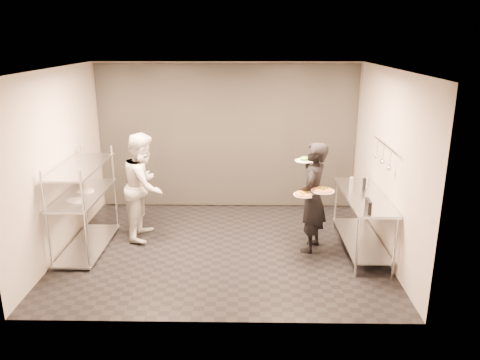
{
  "coord_description": "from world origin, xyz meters",
  "views": [
    {
      "loc": [
        0.39,
        -6.79,
        3.25
      ],
      "look_at": [
        0.28,
        0.16,
        1.1
      ],
      "focal_mm": 35.0,
      "sensor_mm": 36.0,
      "label": 1
    }
  ],
  "objects_px": {
    "salad_plate": "(304,160)",
    "bottle_green": "(351,184)",
    "pos_monitor": "(368,206)",
    "bottle_clear": "(367,183)",
    "pass_rack": "(84,203)",
    "prep_counter": "(363,213)",
    "waiter": "(313,198)",
    "pizza_plate_near": "(304,194)",
    "pizza_plate_far": "(323,190)",
    "bottle_dark": "(364,184)",
    "chef": "(144,186)"
  },
  "relations": [
    {
      "from": "chef",
      "to": "waiter",
      "type": "bearing_deg",
      "value": -97.17
    },
    {
      "from": "prep_counter",
      "to": "pizza_plate_near",
      "type": "distance_m",
      "value": 1.05
    },
    {
      "from": "pos_monitor",
      "to": "waiter",
      "type": "bearing_deg",
      "value": 134.28
    },
    {
      "from": "pizza_plate_far",
      "to": "salad_plate",
      "type": "bearing_deg",
      "value": 117.89
    },
    {
      "from": "prep_counter",
      "to": "bottle_dark",
      "type": "relative_size",
      "value": 9.42
    },
    {
      "from": "pos_monitor",
      "to": "pizza_plate_near",
      "type": "bearing_deg",
      "value": 151.72
    },
    {
      "from": "waiter",
      "to": "bottle_clear",
      "type": "xyz_separation_m",
      "value": [
        0.92,
        0.34,
        0.14
      ]
    },
    {
      "from": "pass_rack",
      "to": "pizza_plate_near",
      "type": "xyz_separation_m",
      "value": [
        3.38,
        -0.23,
        0.24
      ]
    },
    {
      "from": "pass_rack",
      "to": "bottle_clear",
      "type": "xyz_separation_m",
      "value": [
        4.46,
        0.36,
        0.24
      ]
    },
    {
      "from": "salad_plate",
      "to": "bottle_green",
      "type": "distance_m",
      "value": 0.83
    },
    {
      "from": "pizza_plate_far",
      "to": "bottle_dark",
      "type": "height_order",
      "value": "bottle_dark"
    },
    {
      "from": "bottle_clear",
      "to": "bottle_dark",
      "type": "bearing_deg",
      "value": -126.69
    },
    {
      "from": "pass_rack",
      "to": "pos_monitor",
      "type": "distance_m",
      "value": 4.28
    },
    {
      "from": "salad_plate",
      "to": "pizza_plate_near",
      "type": "bearing_deg",
      "value": -95.22
    },
    {
      "from": "pass_rack",
      "to": "salad_plate",
      "type": "xyz_separation_m",
      "value": [
        3.43,
        0.27,
        0.63
      ]
    },
    {
      "from": "chef",
      "to": "bottle_clear",
      "type": "bearing_deg",
      "value": -89.33
    },
    {
      "from": "pos_monitor",
      "to": "chef",
      "type": "bearing_deg",
      "value": 162.53
    },
    {
      "from": "bottle_clear",
      "to": "waiter",
      "type": "bearing_deg",
      "value": -159.54
    },
    {
      "from": "bottle_green",
      "to": "bottle_dark",
      "type": "relative_size",
      "value": 1.15
    },
    {
      "from": "pass_rack",
      "to": "pos_monitor",
      "type": "relative_size",
      "value": 6.63
    },
    {
      "from": "waiter",
      "to": "pizza_plate_near",
      "type": "relative_size",
      "value": 5.48
    },
    {
      "from": "prep_counter",
      "to": "bottle_dark",
      "type": "bearing_deg",
      "value": 77.7
    },
    {
      "from": "pizza_plate_near",
      "to": "bottle_dark",
      "type": "bearing_deg",
      "value": 26.06
    },
    {
      "from": "pass_rack",
      "to": "bottle_clear",
      "type": "bearing_deg",
      "value": 4.65
    },
    {
      "from": "pizza_plate_near",
      "to": "pizza_plate_far",
      "type": "distance_m",
      "value": 0.29
    },
    {
      "from": "waiter",
      "to": "pos_monitor",
      "type": "height_order",
      "value": "waiter"
    },
    {
      "from": "prep_counter",
      "to": "waiter",
      "type": "bearing_deg",
      "value": 178.64
    },
    {
      "from": "prep_counter",
      "to": "salad_plate",
      "type": "xyz_separation_m",
      "value": [
        -0.9,
        0.27,
        0.78
      ]
    },
    {
      "from": "pizza_plate_far",
      "to": "bottle_dark",
      "type": "bearing_deg",
      "value": 31.01
    },
    {
      "from": "pizza_plate_far",
      "to": "bottle_green",
      "type": "distance_m",
      "value": 0.63
    },
    {
      "from": "chef",
      "to": "pos_monitor",
      "type": "distance_m",
      "value": 3.58
    },
    {
      "from": "pizza_plate_far",
      "to": "bottle_green",
      "type": "bearing_deg",
      "value": 36.87
    },
    {
      "from": "pizza_plate_far",
      "to": "bottle_green",
      "type": "xyz_separation_m",
      "value": [
        0.51,
        0.38,
        -0.02
      ]
    },
    {
      "from": "waiter",
      "to": "pos_monitor",
      "type": "relative_size",
      "value": 7.17
    },
    {
      "from": "pos_monitor",
      "to": "bottle_clear",
      "type": "relative_size",
      "value": 1.42
    },
    {
      "from": "prep_counter",
      "to": "pizza_plate_far",
      "type": "distance_m",
      "value": 0.81
    },
    {
      "from": "pass_rack",
      "to": "waiter",
      "type": "xyz_separation_m",
      "value": [
        3.55,
        0.02,
        0.1
      ]
    },
    {
      "from": "bottle_green",
      "to": "bottle_dark",
      "type": "bearing_deg",
      "value": 14.22
    },
    {
      "from": "pass_rack",
      "to": "chef",
      "type": "xyz_separation_m",
      "value": [
        0.84,
        0.5,
        0.12
      ]
    },
    {
      "from": "pos_monitor",
      "to": "bottle_dark",
      "type": "height_order",
      "value": "bottle_dark"
    },
    {
      "from": "chef",
      "to": "salad_plate",
      "type": "height_order",
      "value": "chef"
    },
    {
      "from": "pos_monitor",
      "to": "pass_rack",
      "type": "bearing_deg",
      "value": 172.65
    },
    {
      "from": "pizza_plate_near",
      "to": "waiter",
      "type": "bearing_deg",
      "value": 56.97
    },
    {
      "from": "chef",
      "to": "salad_plate",
      "type": "bearing_deg",
      "value": -92.18
    },
    {
      "from": "pizza_plate_far",
      "to": "bottle_clear",
      "type": "height_order",
      "value": "bottle_clear"
    },
    {
      "from": "prep_counter",
      "to": "bottle_dark",
      "type": "height_order",
      "value": "bottle_dark"
    },
    {
      "from": "prep_counter",
      "to": "salad_plate",
      "type": "distance_m",
      "value": 1.22
    },
    {
      "from": "pass_rack",
      "to": "waiter",
      "type": "height_order",
      "value": "waiter"
    },
    {
      "from": "pizza_plate_far",
      "to": "salad_plate",
      "type": "distance_m",
      "value": 0.61
    },
    {
      "from": "pass_rack",
      "to": "prep_counter",
      "type": "height_order",
      "value": "pass_rack"
    }
  ]
}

